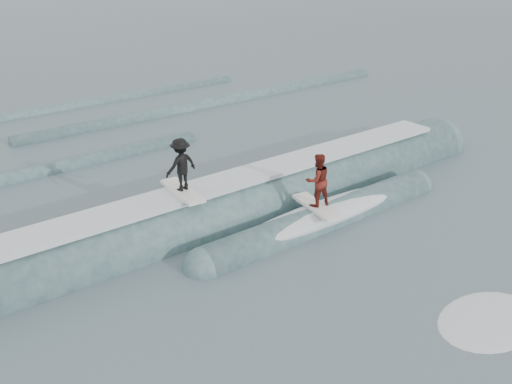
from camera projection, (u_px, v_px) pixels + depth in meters
ground at (403, 313)px, 13.69m from camera, size 160.00×160.00×0.00m
breaking_wave at (249, 213)px, 18.52m from camera, size 23.17×3.99×2.42m
surfer_black at (181, 167)px, 16.64m from camera, size 1.09×2.04×1.69m
surfer_red at (317, 183)px, 17.22m from camera, size 0.91×2.06×1.77m
whitewater at (467, 384)px, 11.54m from camera, size 14.99×6.30×0.10m
far_swells at (103, 129)px, 26.50m from camera, size 37.38×8.65×0.80m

